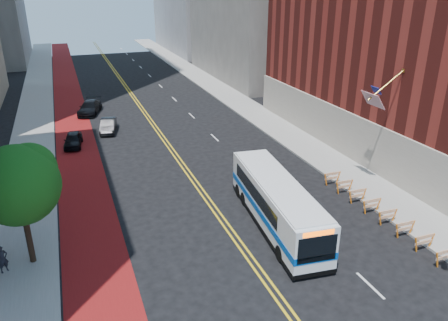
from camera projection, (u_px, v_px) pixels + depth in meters
name	position (u px, v px, depth m)	size (l,w,h in m)	color
ground	(268.00, 283.00, 22.36)	(160.00, 160.00, 0.00)	black
sidewalk_left	(33.00, 131.00, 44.45)	(4.00, 140.00, 0.15)	gray
sidewalk_right	(249.00, 109.00, 52.17)	(4.00, 140.00, 0.15)	gray
bus_lane_paint	(74.00, 128.00, 45.73)	(3.60, 140.00, 0.01)	maroon
center_line_inner	(148.00, 120.00, 48.28)	(0.14, 140.00, 0.01)	gold
center_line_outer	(152.00, 120.00, 48.39)	(0.14, 140.00, 0.01)	gold
lane_dashes	(174.00, 99.00, 56.80)	(0.14, 98.20, 0.01)	silver
construction_barriers	(380.00, 209.00, 28.15)	(1.42, 10.91, 1.00)	orange
street_tree	(19.00, 182.00, 22.09)	(4.20, 4.20, 6.70)	black
transit_bus	(276.00, 202.00, 27.07)	(3.55, 11.38, 3.08)	silver
car_a	(73.00, 140.00, 40.49)	(1.50, 3.73, 1.27)	black
car_b	(108.00, 125.00, 44.38)	(1.41, 4.05, 1.34)	black
car_c	(90.00, 107.00, 50.42)	(2.02, 4.97, 1.44)	black
pedestrian	(3.00, 259.00, 22.71)	(0.56, 0.37, 1.53)	black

